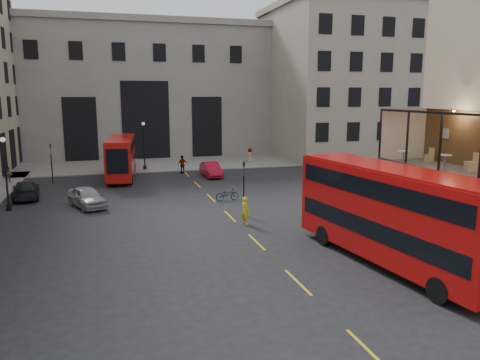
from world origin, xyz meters
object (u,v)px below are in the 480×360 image
object	(u,v)px
pedestrian_d	(250,156)
bicycle	(227,194)
traffic_light_far	(51,159)
car_a	(87,197)
bus_far	(121,155)
pedestrian_a	(8,175)
cafe_chair_c	(471,166)
traffic_light_near	(244,181)
cafe_table_mid	(445,160)
pedestrian_b	(130,159)
pedestrian_c	(182,164)
cafe_table_far	(404,155)
car_c	(26,190)
street_lamp_b	(144,149)
bus_near	(393,211)
street_lamp_a	(6,178)
cafe_chair_d	(429,157)
car_b	(211,170)
cyclist	(245,210)

from	to	relation	value
pedestrian_d	bicycle	bearing A→B (deg)	129.83
traffic_light_far	car_a	size ratio (longest dim) A/B	0.85
bus_far	bicycle	size ratio (longest dim) A/B	5.59
pedestrian_a	cafe_chair_c	distance (m)	39.24
traffic_light_near	cafe_table_mid	bearing A→B (deg)	-58.30
pedestrian_b	pedestrian_c	size ratio (longest dim) A/B	0.86
cafe_chair_c	cafe_table_far	bearing A→B (deg)	116.90
car_c	pedestrian_c	distance (m)	16.66
pedestrian_c	pedestrian_d	size ratio (longest dim) A/B	1.05
street_lamp_b	bus_near	world-z (taller)	street_lamp_b
traffic_light_near	bus_near	distance (m)	11.93
cafe_chair_c	car_c	bearing A→B (deg)	137.12
pedestrian_a	cafe_chair_c	world-z (taller)	cafe_chair_c
pedestrian_d	cafe_table_far	size ratio (longest dim) A/B	2.54
street_lamp_a	bus_far	bearing A→B (deg)	53.85
cafe_chair_d	car_c	bearing A→B (deg)	142.43
pedestrian_c	cafe_chair_d	size ratio (longest dim) A/B	2.49
cafe_chair_c	pedestrian_a	bearing A→B (deg)	131.84
street_lamp_b	cafe_chair_c	xyz separation A→B (m)	(13.03, -33.81, 2.49)
street_lamp_b	car_a	size ratio (longest dim) A/B	1.20
traffic_light_near	cafe_table_far	bearing A→B (deg)	-53.40
cafe_chair_d	cafe_table_far	bearing A→B (deg)	-169.83
street_lamp_a	pedestrian_b	world-z (taller)	street_lamp_a
car_b	pedestrian_a	xyz separation A→B (m)	(-19.19, 1.37, 0.08)
street_lamp_b	pedestrian_a	bearing A→B (deg)	-159.98
cyclist	cafe_chair_c	world-z (taller)	cafe_chair_c
bus_near	cafe_table_far	size ratio (longest dim) A/B	17.40
cyclist	cafe_table_mid	bearing A→B (deg)	-155.33
traffic_light_far	bicycle	world-z (taller)	traffic_light_far
cyclist	cafe_table_far	bearing A→B (deg)	-147.81
bus_near	pedestrian_d	size ratio (longest dim) A/B	6.86
pedestrian_d	bus_far	bearing A→B (deg)	85.47
cafe_table_far	car_a	bearing A→B (deg)	140.03
street_lamp_a	traffic_light_far	bearing A→B (deg)	78.69
bus_far	pedestrian_d	xyz separation A→B (m)	(15.53, 6.77, -1.40)
bus_near	traffic_light_far	bearing A→B (deg)	123.92
bus_near	car_a	size ratio (longest dim) A/B	2.79
car_c	pedestrian_d	distance (m)	27.36
car_c	pedestrian_a	distance (m)	7.75
car_b	bicycle	bearing A→B (deg)	-97.32
street_lamp_a	car_a	bearing A→B (deg)	-4.34
bus_near	pedestrian_c	bearing A→B (deg)	100.49
car_a	pedestrian_b	bearing A→B (deg)	56.49
cafe_table_far	car_c	bearing A→B (deg)	139.56
bus_far	cafe_chair_d	bearing A→B (deg)	-58.24
cafe_chair_d	cyclist	bearing A→B (deg)	145.31
car_b	cafe_chair_d	size ratio (longest dim) A/B	5.82
cafe_table_far	traffic_light_far	bearing A→B (deg)	129.64
street_lamp_a	car_a	size ratio (longest dim) A/B	1.20
cafe_table_far	cafe_chair_c	world-z (taller)	cafe_chair_c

